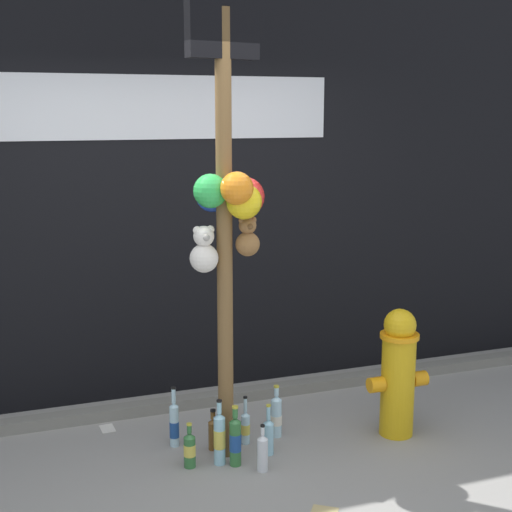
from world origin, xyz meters
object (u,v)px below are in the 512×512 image
at_px(fire_hydrant, 398,372).
at_px(bottle_3, 220,438).
at_px(bottle_7, 190,449).
at_px(bottle_0, 174,424).
at_px(bottle_5, 268,435).
at_px(bottle_8, 213,433).
at_px(bottle_6, 276,416).
at_px(memorial_post, 227,192).
at_px(bottle_2, 245,427).
at_px(bottle_1, 235,441).
at_px(bottle_4, 263,452).

bearing_deg(fire_hydrant, bottle_3, -179.81).
distance_m(fire_hydrant, bottle_7, 1.45).
distance_m(bottle_0, bottle_5, 0.61).
height_order(fire_hydrant, bottle_8, fire_hydrant).
distance_m(bottle_6, bottle_8, 0.45).
distance_m(memorial_post, bottle_2, 1.55).
xyz_separation_m(fire_hydrant, bottle_1, (-1.15, -0.05, -0.28)).
height_order(bottle_1, bottle_7, bottle_1).
relative_size(bottle_0, bottle_1, 1.05).
xyz_separation_m(bottle_2, bottle_4, (-0.02, -0.38, 0.01)).
height_order(bottle_3, bottle_6, bottle_3).
xyz_separation_m(memorial_post, bottle_3, (-0.09, -0.09, -1.48)).
bearing_deg(bottle_8, bottle_7, -138.71).
xyz_separation_m(bottle_0, bottle_1, (0.29, -0.38, 0.01)).
height_order(bottle_2, bottle_4, bottle_2).
bearing_deg(bottle_2, bottle_6, 7.44).
bearing_deg(bottle_5, bottle_0, 149.31).
bearing_deg(fire_hydrant, bottle_0, 167.14).
relative_size(memorial_post, bottle_3, 6.68).
relative_size(bottle_3, bottle_4, 1.41).
height_order(fire_hydrant, bottle_5, fire_hydrant).
height_order(memorial_post, bottle_7, memorial_post).
relative_size(bottle_1, bottle_4, 1.30).
distance_m(bottle_2, bottle_4, 0.38).
bearing_deg(memorial_post, bottle_8, 124.12).
relative_size(bottle_2, bottle_5, 0.97).
bearing_deg(bottle_3, bottle_1, -29.10).
bearing_deg(bottle_3, fire_hydrant, 0.19).
bearing_deg(bottle_7, fire_hydrant, -0.78).
height_order(fire_hydrant, bottle_1, fire_hydrant).
relative_size(memorial_post, bottle_6, 7.80).
height_order(bottle_0, bottle_8, bottle_0).
bearing_deg(memorial_post, bottle_4, -64.64).
height_order(bottle_1, bottle_2, bottle_1).
xyz_separation_m(bottle_7, bottle_8, (0.20, 0.18, -0.00)).
bearing_deg(bottle_0, bottle_2, -15.23).
height_order(bottle_1, bottle_8, bottle_1).
bearing_deg(bottle_6, bottle_8, -174.69).
bearing_deg(bottle_3, bottle_5, 3.20).
xyz_separation_m(bottle_1, bottle_4, (0.13, -0.12, -0.04)).
bearing_deg(bottle_0, bottle_1, -52.76).
bearing_deg(memorial_post, bottle_1, -92.05).
bearing_deg(bottle_5, fire_hydrant, -0.90).
bearing_deg(bottle_6, bottle_5, -122.22).
relative_size(memorial_post, bottle_5, 8.38).
distance_m(bottle_0, bottle_2, 0.46).
bearing_deg(memorial_post, bottle_2, 38.58).
bearing_deg(bottle_7, bottle_0, 93.81).
distance_m(memorial_post, bottle_4, 1.56).
bearing_deg(bottle_6, fire_hydrant, -17.16).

